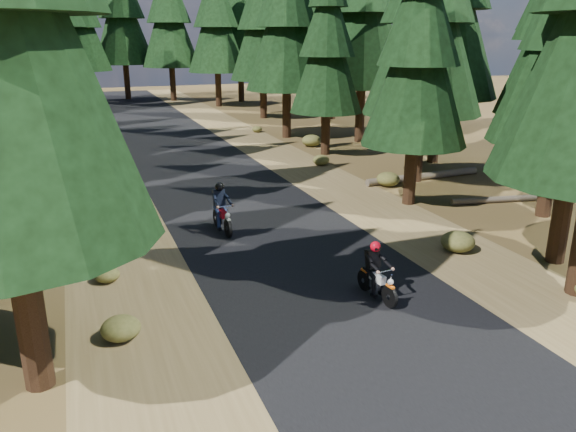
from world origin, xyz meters
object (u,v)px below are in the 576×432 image
(rider_follow, at_px, (222,216))
(rider_lead, at_px, (377,280))
(log_near, at_px, (424,176))
(log_far, at_px, (499,199))

(rider_follow, bearing_deg, rider_lead, 107.00)
(log_near, relative_size, rider_lead, 3.55)
(log_far, height_order, rider_lead, rider_lead)
(log_near, bearing_deg, rider_lead, -132.17)
(log_near, height_order, rider_lead, rider_lead)
(log_near, distance_m, rider_follow, 10.68)
(rider_lead, xyz_separation_m, rider_follow, (-2.24, 6.07, 0.06))
(log_far, xyz_separation_m, rider_lead, (-8.49, -5.55, 0.36))
(log_near, distance_m, rider_lead, 12.40)
(log_far, distance_m, rider_lead, 10.16)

